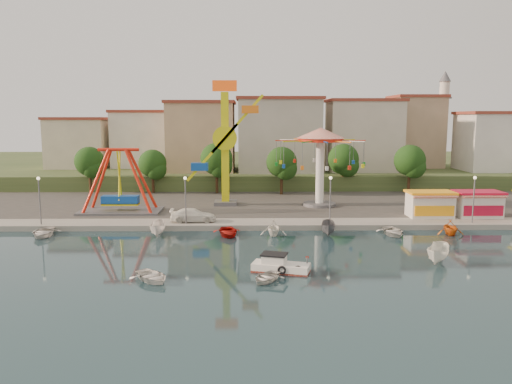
{
  "coord_description": "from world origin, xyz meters",
  "views": [
    {
      "loc": [
        -1.03,
        -41.32,
        12.23
      ],
      "look_at": [
        -0.21,
        14.0,
        4.0
      ],
      "focal_mm": 35.0,
      "sensor_mm": 36.0,
      "label": 1
    }
  ],
  "objects_px": {
    "pirate_ship_ride": "(120,182)",
    "van": "(193,215)",
    "kamikaze_tower": "(228,147)",
    "wave_swinger": "(320,149)",
    "cabin_motorboat": "(280,266)",
    "rowboat_a": "(152,276)",
    "skiff": "(438,254)"
  },
  "relations": [
    {
      "from": "cabin_motorboat",
      "to": "rowboat_a",
      "type": "xyz_separation_m",
      "value": [
        -9.8,
        -2.18,
        -0.05
      ]
    },
    {
      "from": "rowboat_a",
      "to": "skiff",
      "type": "height_order",
      "value": "skiff"
    },
    {
      "from": "cabin_motorboat",
      "to": "van",
      "type": "bearing_deg",
      "value": 133.66
    },
    {
      "from": "rowboat_a",
      "to": "kamikaze_tower",
      "type": "bearing_deg",
      "value": 41.37
    },
    {
      "from": "skiff",
      "to": "van",
      "type": "height_order",
      "value": "van"
    },
    {
      "from": "pirate_ship_ride",
      "to": "van",
      "type": "height_order",
      "value": "pirate_ship_ride"
    },
    {
      "from": "pirate_ship_ride",
      "to": "cabin_motorboat",
      "type": "xyz_separation_m",
      "value": [
        18.4,
        -22.6,
        -3.97
      ]
    },
    {
      "from": "kamikaze_tower",
      "to": "skiff",
      "type": "xyz_separation_m",
      "value": [
        18.87,
        -25.57,
        -7.65
      ]
    },
    {
      "from": "cabin_motorboat",
      "to": "van",
      "type": "height_order",
      "value": "van"
    },
    {
      "from": "pirate_ship_ride",
      "to": "van",
      "type": "distance_m",
      "value": 11.66
    },
    {
      "from": "kamikaze_tower",
      "to": "van",
      "type": "height_order",
      "value": "kamikaze_tower"
    },
    {
      "from": "wave_swinger",
      "to": "rowboat_a",
      "type": "relative_size",
      "value": 3.2
    },
    {
      "from": "pirate_ship_ride",
      "to": "wave_swinger",
      "type": "bearing_deg",
      "value": 9.67
    },
    {
      "from": "cabin_motorboat",
      "to": "van",
      "type": "xyz_separation_m",
      "value": [
        -8.76,
        16.79,
        0.92
      ]
    },
    {
      "from": "kamikaze_tower",
      "to": "skiff",
      "type": "height_order",
      "value": "kamikaze_tower"
    },
    {
      "from": "skiff",
      "to": "wave_swinger",
      "type": "bearing_deg",
      "value": 135.48
    },
    {
      "from": "cabin_motorboat",
      "to": "van",
      "type": "relative_size",
      "value": 0.95
    },
    {
      "from": "kamikaze_tower",
      "to": "van",
      "type": "relative_size",
      "value": 3.21
    },
    {
      "from": "pirate_ship_ride",
      "to": "cabin_motorboat",
      "type": "relative_size",
      "value": 2.06
    },
    {
      "from": "rowboat_a",
      "to": "skiff",
      "type": "distance_m",
      "value": 23.83
    },
    {
      "from": "pirate_ship_ride",
      "to": "wave_swinger",
      "type": "xyz_separation_m",
      "value": [
        25.38,
        4.33,
        3.8
      ]
    },
    {
      "from": "pirate_ship_ride",
      "to": "van",
      "type": "relative_size",
      "value": 1.95
    },
    {
      "from": "van",
      "to": "wave_swinger",
      "type": "bearing_deg",
      "value": -59.93
    },
    {
      "from": "rowboat_a",
      "to": "van",
      "type": "distance_m",
      "value": 19.03
    },
    {
      "from": "skiff",
      "to": "cabin_motorboat",
      "type": "bearing_deg",
      "value": -140.61
    },
    {
      "from": "cabin_motorboat",
      "to": "rowboat_a",
      "type": "bearing_deg",
      "value": -151.34
    },
    {
      "from": "wave_swinger",
      "to": "cabin_motorboat",
      "type": "distance_m",
      "value": 28.88
    },
    {
      "from": "cabin_motorboat",
      "to": "skiff",
      "type": "distance_m",
      "value": 13.8
    },
    {
      "from": "kamikaze_tower",
      "to": "rowboat_a",
      "type": "height_order",
      "value": "kamikaze_tower"
    },
    {
      "from": "kamikaze_tower",
      "to": "cabin_motorboat",
      "type": "relative_size",
      "value": 3.39
    },
    {
      "from": "kamikaze_tower",
      "to": "wave_swinger",
      "type": "bearing_deg",
      "value": -3.68
    },
    {
      "from": "pirate_ship_ride",
      "to": "wave_swinger",
      "type": "distance_m",
      "value": 26.03
    }
  ]
}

